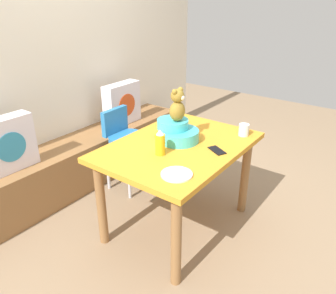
# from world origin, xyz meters

# --- Properties ---
(ground_plane) EXTENTS (8.00, 8.00, 0.00)m
(ground_plane) POSITION_xyz_m (0.00, 0.00, 0.00)
(ground_plane) COLOR #8C7256
(back_wall) EXTENTS (4.40, 0.10, 2.60)m
(back_wall) POSITION_xyz_m (0.00, 1.45, 1.30)
(back_wall) COLOR silver
(back_wall) RESTS_ON ground_plane
(window_bench) EXTENTS (2.60, 0.44, 0.46)m
(window_bench) POSITION_xyz_m (0.00, 1.18, 0.23)
(window_bench) COLOR olive
(window_bench) RESTS_ON ground_plane
(pillow_floral_left) EXTENTS (0.44, 0.15, 0.44)m
(pillow_floral_left) POSITION_xyz_m (-0.71, 1.16, 0.68)
(pillow_floral_left) COLOR silver
(pillow_floral_left) RESTS_ON window_bench
(pillow_floral_right) EXTENTS (0.44, 0.15, 0.44)m
(pillow_floral_right) POSITION_xyz_m (0.60, 1.16, 0.68)
(pillow_floral_right) COLOR silver
(pillow_floral_right) RESTS_ON window_bench
(dining_table) EXTENTS (1.20, 0.86, 0.74)m
(dining_table) POSITION_xyz_m (0.00, 0.00, 0.63)
(dining_table) COLOR orange
(dining_table) RESTS_ON ground_plane
(highchair) EXTENTS (0.34, 0.45, 0.79)m
(highchair) POSITION_xyz_m (0.20, 0.74, 0.52)
(highchair) COLOR #2672B2
(highchair) RESTS_ON ground_plane
(infant_seat_teal) EXTENTS (0.30, 0.33, 0.16)m
(infant_seat_teal) POSITION_xyz_m (0.05, 0.05, 0.81)
(infant_seat_teal) COLOR #3FBAC2
(infant_seat_teal) RESTS_ON dining_table
(teddy_bear) EXTENTS (0.13, 0.12, 0.25)m
(teddy_bear) POSITION_xyz_m (0.05, 0.05, 1.02)
(teddy_bear) COLOR olive
(teddy_bear) RESTS_ON infant_seat_teal
(ketchup_bottle) EXTENTS (0.07, 0.07, 0.18)m
(ketchup_bottle) POSITION_xyz_m (-0.21, 0.01, 0.83)
(ketchup_bottle) COLOR gold
(ketchup_bottle) RESTS_ON dining_table
(coffee_mug) EXTENTS (0.12, 0.08, 0.09)m
(coffee_mug) POSITION_xyz_m (0.45, -0.31, 0.79)
(coffee_mug) COLOR silver
(coffee_mug) RESTS_ON dining_table
(dinner_plate_near) EXTENTS (0.20, 0.20, 0.01)m
(dinner_plate_near) POSITION_xyz_m (-0.38, -0.25, 0.75)
(dinner_plate_near) COLOR white
(dinner_plate_near) RESTS_ON dining_table
(cell_phone) EXTENTS (0.13, 0.16, 0.01)m
(cell_phone) POSITION_xyz_m (0.07, -0.28, 0.74)
(cell_phone) COLOR black
(cell_phone) RESTS_ON dining_table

